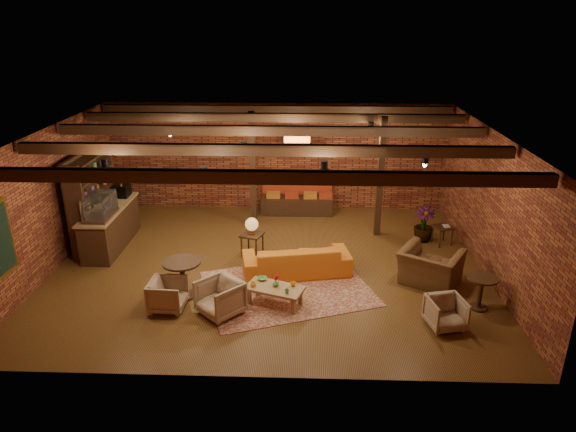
{
  "coord_description": "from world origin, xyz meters",
  "views": [
    {
      "loc": [
        0.85,
        -10.87,
        5.58
      ],
      "look_at": [
        0.45,
        0.2,
        1.21
      ],
      "focal_mm": 32.0,
      "sensor_mm": 36.0,
      "label": 1
    }
  ],
  "objects_px": {
    "side_table_lamp": "(252,227)",
    "side_table_book": "(443,228)",
    "coffee_table": "(274,289)",
    "armchair_b": "(220,296)",
    "round_table_left": "(182,273)",
    "armchair_right": "(431,261)",
    "plant_tall": "(427,191)",
    "armchair_a": "(168,293)",
    "sofa": "(296,259)",
    "armchair_far": "(446,312)",
    "round_table_right": "(481,288)"
  },
  "relations": [
    {
      "from": "armchair_far",
      "to": "round_table_left",
      "type": "bearing_deg",
      "value": 157.51
    },
    {
      "from": "armchair_a",
      "to": "coffee_table",
      "type": "bearing_deg",
      "value": -80.21
    },
    {
      "from": "armchair_right",
      "to": "round_table_right",
      "type": "bearing_deg",
      "value": 160.0
    },
    {
      "from": "coffee_table",
      "to": "armchair_b",
      "type": "xyz_separation_m",
      "value": [
        -1.05,
        -0.4,
        0.04
      ]
    },
    {
      "from": "coffee_table",
      "to": "sofa",
      "type": "bearing_deg",
      "value": 72.96
    },
    {
      "from": "side_table_book",
      "to": "armchair_right",
      "type": "bearing_deg",
      "value": -110.33
    },
    {
      "from": "sofa",
      "to": "side_table_lamp",
      "type": "distance_m",
      "value": 1.46
    },
    {
      "from": "armchair_far",
      "to": "armchair_b",
      "type": "bearing_deg",
      "value": 163.67
    },
    {
      "from": "side_table_book",
      "to": "armchair_far",
      "type": "xyz_separation_m",
      "value": [
        -0.86,
        -3.82,
        -0.13
      ]
    },
    {
      "from": "round_table_left",
      "to": "plant_tall",
      "type": "height_order",
      "value": "plant_tall"
    },
    {
      "from": "armchair_b",
      "to": "armchair_far",
      "type": "xyz_separation_m",
      "value": [
        4.35,
        -0.31,
        -0.06
      ]
    },
    {
      "from": "sofa",
      "to": "plant_tall",
      "type": "height_order",
      "value": "plant_tall"
    },
    {
      "from": "sofa",
      "to": "armchair_far",
      "type": "bearing_deg",
      "value": 133.43
    },
    {
      "from": "armchair_b",
      "to": "round_table_right",
      "type": "xyz_separation_m",
      "value": [
        5.21,
        0.39,
        0.08
      ]
    },
    {
      "from": "round_table_left",
      "to": "armchair_right",
      "type": "height_order",
      "value": "armchair_right"
    },
    {
      "from": "sofa",
      "to": "armchair_a",
      "type": "height_order",
      "value": "same"
    },
    {
      "from": "armchair_right",
      "to": "armchair_far",
      "type": "distance_m",
      "value": 1.72
    },
    {
      "from": "side_table_book",
      "to": "armchair_far",
      "type": "distance_m",
      "value": 3.92
    },
    {
      "from": "armchair_right",
      "to": "side_table_book",
      "type": "relative_size",
      "value": 2.16
    },
    {
      "from": "armchair_a",
      "to": "armchair_b",
      "type": "relative_size",
      "value": 0.89
    },
    {
      "from": "side_table_lamp",
      "to": "round_table_right",
      "type": "distance_m",
      "value": 5.34
    },
    {
      "from": "round_table_right",
      "to": "armchair_far",
      "type": "relative_size",
      "value": 1.05
    },
    {
      "from": "round_table_right",
      "to": "armchair_far",
      "type": "distance_m",
      "value": 1.11
    },
    {
      "from": "round_table_left",
      "to": "round_table_right",
      "type": "height_order",
      "value": "round_table_left"
    },
    {
      "from": "plant_tall",
      "to": "sofa",
      "type": "bearing_deg",
      "value": -149.45
    },
    {
      "from": "armchair_far",
      "to": "side_table_lamp",
      "type": "bearing_deg",
      "value": 131.26
    },
    {
      "from": "armchair_a",
      "to": "sofa",
      "type": "bearing_deg",
      "value": -54.56
    },
    {
      "from": "round_table_left",
      "to": "side_table_book",
      "type": "bearing_deg",
      "value": 25.28
    },
    {
      "from": "sofa",
      "to": "armchair_far",
      "type": "xyz_separation_m",
      "value": [
        2.88,
        -2.09,
        -0.02
      ]
    },
    {
      "from": "sofa",
      "to": "armchair_right",
      "type": "xyz_separation_m",
      "value": [
        2.95,
        -0.38,
        0.19
      ]
    },
    {
      "from": "sofa",
      "to": "plant_tall",
      "type": "bearing_deg",
      "value": -160.08
    },
    {
      "from": "round_table_left",
      "to": "armchair_far",
      "type": "height_order",
      "value": "round_table_left"
    },
    {
      "from": "armchair_b",
      "to": "side_table_book",
      "type": "distance_m",
      "value": 6.28
    },
    {
      "from": "side_table_lamp",
      "to": "armchair_right",
      "type": "height_order",
      "value": "armchair_right"
    },
    {
      "from": "round_table_right",
      "to": "armchair_b",
      "type": "bearing_deg",
      "value": -175.75
    },
    {
      "from": "side_table_lamp",
      "to": "side_table_book",
      "type": "bearing_deg",
      "value": 10.27
    },
    {
      "from": "armchair_b",
      "to": "armchair_right",
      "type": "xyz_separation_m",
      "value": [
        4.43,
        1.39,
        0.14
      ]
    },
    {
      "from": "sofa",
      "to": "round_table_right",
      "type": "height_order",
      "value": "same"
    },
    {
      "from": "sofa",
      "to": "coffee_table",
      "type": "bearing_deg",
      "value": 62.32
    },
    {
      "from": "armchair_right",
      "to": "round_table_right",
      "type": "height_order",
      "value": "armchair_right"
    },
    {
      "from": "side_table_lamp",
      "to": "armchair_b",
      "type": "relative_size",
      "value": 1.27
    },
    {
      "from": "side_table_lamp",
      "to": "side_table_book",
      "type": "xyz_separation_m",
      "value": [
        4.84,
        0.88,
        -0.31
      ]
    },
    {
      "from": "coffee_table",
      "to": "armchair_b",
      "type": "bearing_deg",
      "value": -159.07
    },
    {
      "from": "side_table_book",
      "to": "plant_tall",
      "type": "relative_size",
      "value": 0.21
    },
    {
      "from": "side_table_lamp",
      "to": "armchair_a",
      "type": "relative_size",
      "value": 1.43
    },
    {
      "from": "round_table_left",
      "to": "sofa",
      "type": "bearing_deg",
      "value": 25.84
    },
    {
      "from": "armchair_b",
      "to": "side_table_book",
      "type": "height_order",
      "value": "armchair_b"
    },
    {
      "from": "armchair_b",
      "to": "armchair_right",
      "type": "height_order",
      "value": "armchair_right"
    },
    {
      "from": "coffee_table",
      "to": "side_table_book",
      "type": "distance_m",
      "value": 5.19
    },
    {
      "from": "armchair_right",
      "to": "side_table_book",
      "type": "bearing_deg",
      "value": -78.3
    }
  ]
}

